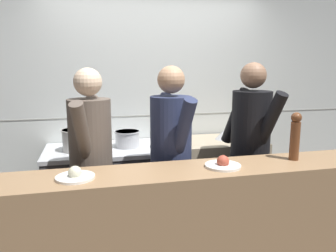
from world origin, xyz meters
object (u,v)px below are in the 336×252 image
at_px(oven_range, 105,189).
at_px(plated_dish_appetiser, 223,164).
at_px(mixing_bowl_steel, 225,134).
at_px(stock_pot, 77,139).
at_px(chef_sous, 171,156).
at_px(sauce_pot, 127,138).
at_px(plated_dish_main, 75,175).
at_px(chef_line, 250,147).
at_px(chef_head_cook, 91,160).
at_px(pepper_mill, 295,135).

bearing_deg(oven_range, plated_dish_appetiser, -55.62).
relative_size(mixing_bowl_steel, plated_dish_appetiser, 0.81).
relative_size(oven_range, stock_pot, 3.95).
xyz_separation_m(stock_pot, chef_sous, (0.79, -0.66, -0.04)).
bearing_deg(sauce_pot, chef_sous, -67.17).
relative_size(plated_dish_main, chef_line, 0.14).
xyz_separation_m(mixing_bowl_steel, chef_head_cook, (-1.45, -0.65, -0.01)).
bearing_deg(chef_head_cook, chef_line, 15.85).
height_order(plated_dish_appetiser, chef_head_cook, chef_head_cook).
distance_m(oven_range, chef_sous, 1.01).
distance_m(oven_range, plated_dish_main, 1.33).
distance_m(stock_pot, chef_head_cook, 0.62).
distance_m(stock_pot, plated_dish_main, 1.16).
bearing_deg(pepper_mill, chef_sous, 153.22).
height_order(mixing_bowl_steel, plated_dish_main, plated_dish_main).
height_order(oven_range, plated_dish_main, plated_dish_main).
xyz_separation_m(oven_range, sauce_pot, (0.24, 0.01, 0.53)).
bearing_deg(plated_dish_appetiser, stock_pot, 132.71).
bearing_deg(stock_pot, oven_range, 6.15).
distance_m(oven_range, stock_pot, 0.61).
bearing_deg(mixing_bowl_steel, sauce_pot, -179.46).
relative_size(plated_dish_main, plated_dish_appetiser, 0.97).
distance_m(mixing_bowl_steel, chef_sous, 1.06).
distance_m(sauce_pot, mixing_bowl_steel, 1.08).
xyz_separation_m(pepper_mill, chef_head_cook, (-1.54, 0.50, -0.24)).
xyz_separation_m(plated_dish_appetiser, chef_sous, (-0.27, 0.49, -0.06)).
bearing_deg(stock_pot, chef_sous, -39.82).
height_order(mixing_bowl_steel, chef_sous, chef_sous).
relative_size(sauce_pot, pepper_mill, 0.70).
bearing_deg(plated_dish_main, mixing_bowl_steel, 37.67).
relative_size(sauce_pot, chef_sous, 0.15).
bearing_deg(oven_range, mixing_bowl_steel, 0.78).
bearing_deg(sauce_pot, chef_head_cook, -120.11).
relative_size(mixing_bowl_steel, chef_sous, 0.12).
relative_size(oven_range, mixing_bowl_steel, 5.61).
xyz_separation_m(mixing_bowl_steel, chef_line, (-0.02, -0.64, 0.01)).
bearing_deg(plated_dish_appetiser, chef_head_cook, 149.56).
bearing_deg(mixing_bowl_steel, chef_head_cook, -155.99).
xyz_separation_m(plated_dish_main, chef_head_cook, (0.10, 0.55, -0.07)).
height_order(sauce_pot, mixing_bowl_steel, sauce_pot).
bearing_deg(oven_range, chef_sous, -52.04).
relative_size(stock_pot, mixing_bowl_steel, 1.42).
distance_m(sauce_pot, chef_head_cook, 0.74).
bearing_deg(plated_dish_main, pepper_mill, 1.84).
bearing_deg(plated_dish_appetiser, chef_line, 47.83).
relative_size(mixing_bowl_steel, chef_line, 0.12).
distance_m(stock_pot, sauce_pot, 0.50).
relative_size(oven_range, pepper_mill, 3.15).
height_order(pepper_mill, chef_line, chef_line).
height_order(plated_dish_main, chef_sous, chef_sous).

